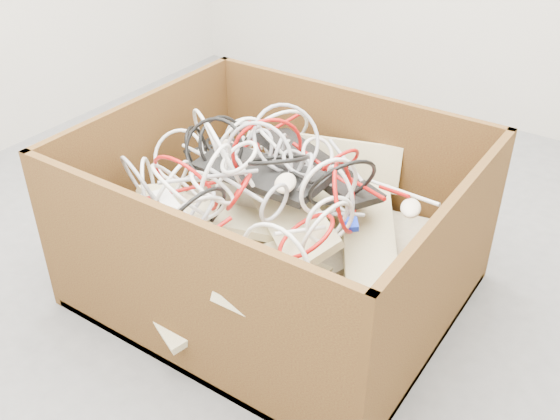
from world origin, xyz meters
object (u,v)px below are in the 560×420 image
Objects in this scene: power_strip_left at (233,168)px; cardboard_box at (273,252)px; vga_plug at (351,224)px; power_strip_right at (178,218)px.

cardboard_box is at bearing -40.21° from power_strip_left.
vga_plug is at bearing -29.76° from power_strip_left.
power_strip_right is 0.50m from vga_plug.
vga_plug is at bearing -1.26° from cardboard_box.
power_strip_left is (-0.21, 0.08, 0.20)m from cardboard_box.
power_strip_right is at bearing -126.03° from cardboard_box.
power_strip_left is 6.46× the size of vga_plug.
power_strip_right is 5.50× the size of vga_plug.
power_strip_left reaches higher than power_strip_right.
cardboard_box is 24.35× the size of vga_plug.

